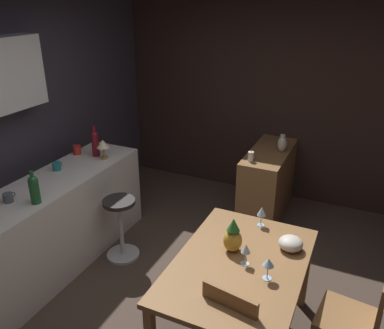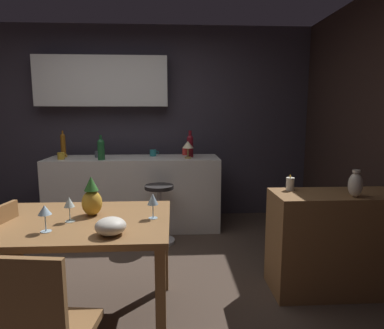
{
  "view_description": "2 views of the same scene",
  "coord_description": "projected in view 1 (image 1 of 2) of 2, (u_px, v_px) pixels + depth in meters",
  "views": [
    {
      "loc": [
        -2.3,
        -1.05,
        2.52
      ],
      "look_at": [
        0.79,
        0.38,
        1.02
      ],
      "focal_mm": 36.85,
      "sensor_mm": 36.0,
      "label": 1
    },
    {
      "loc": [
        0.62,
        -2.6,
        1.45
      ],
      "look_at": [
        0.78,
        0.33,
        0.99
      ],
      "focal_mm": 31.26,
      "sensor_mm": 36.0,
      "label": 2
    }
  ],
  "objects": [
    {
      "name": "wine_glass_left",
      "position": [
        246.0,
        249.0,
        2.76
      ],
      "size": [
        0.07,
        0.07,
        0.17
      ],
      "color": "silver",
      "rests_on": "dining_table"
    },
    {
      "name": "bar_stool",
      "position": [
        121.0,
        227.0,
        3.96
      ],
      "size": [
        0.34,
        0.34,
        0.66
      ],
      "color": "#262323",
      "rests_on": "ground_plane"
    },
    {
      "name": "pillar_candle_tall",
      "position": [
        251.0,
        156.0,
        4.3
      ],
      "size": [
        0.07,
        0.07,
        0.13
      ],
      "color": "white",
      "rests_on": "sideboard_cabinet"
    },
    {
      "name": "sideboard_cabinet",
      "position": [
        267.0,
        182.0,
        4.76
      ],
      "size": [
        1.1,
        0.44,
        0.82
      ],
      "primitive_type": "cube",
      "color": "olive",
      "rests_on": "ground_plane"
    },
    {
      "name": "fruit_bowl",
      "position": [
        291.0,
        243.0,
        2.95
      ],
      "size": [
        0.18,
        0.18,
        0.1
      ],
      "primitive_type": "ellipsoid",
      "color": "beige",
      "rests_on": "dining_table"
    },
    {
      "name": "chair_by_doorway",
      "position": [
        359.0,
        318.0,
        2.68
      ],
      "size": [
        0.45,
        0.45,
        0.9
      ],
      "color": "olive",
      "rests_on": "ground_plane"
    },
    {
      "name": "cup_teal",
      "position": [
        57.0,
        166.0,
        3.89
      ],
      "size": [
        0.12,
        0.08,
        0.08
      ],
      "color": "teal",
      "rests_on": "kitchen_counter"
    },
    {
      "name": "pineapple_centerpiece",
      "position": [
        233.0,
        237.0,
        2.91
      ],
      "size": [
        0.14,
        0.14,
        0.28
      ],
      "color": "gold",
      "rests_on": "dining_table"
    },
    {
      "name": "vase_ceramic_ivory",
      "position": [
        282.0,
        144.0,
        4.53
      ],
      "size": [
        0.1,
        0.1,
        0.21
      ],
      "color": "beige",
      "rests_on": "sideboard_cabinet"
    },
    {
      "name": "dining_table",
      "position": [
        239.0,
        272.0,
        2.86
      ],
      "size": [
        1.32,
        0.9,
        0.74
      ],
      "color": "olive",
      "rests_on": "ground_plane"
    },
    {
      "name": "wine_bottle_green",
      "position": [
        34.0,
        188.0,
        3.25
      ],
      "size": [
        0.08,
        0.08,
        0.29
      ],
      "color": "#1E592D",
      "rests_on": "kitchen_counter"
    },
    {
      "name": "wine_bottle_ruby",
      "position": [
        95.0,
        142.0,
        4.18
      ],
      "size": [
        0.08,
        0.08,
        0.33
      ],
      "color": "maroon",
      "rests_on": "kitchen_counter"
    },
    {
      "name": "cup_red",
      "position": [
        77.0,
        150.0,
        4.27
      ],
      "size": [
        0.12,
        0.08,
        0.1
      ],
      "color": "red",
      "rests_on": "kitchen_counter"
    },
    {
      "name": "wine_glass_center",
      "position": [
        268.0,
        263.0,
        2.62
      ],
      "size": [
        0.08,
        0.08,
        0.17
      ],
      "color": "silver",
      "rests_on": "dining_table"
    },
    {
      "name": "wine_glass_right",
      "position": [
        262.0,
        212.0,
        3.23
      ],
      "size": [
        0.07,
        0.07,
        0.17
      ],
      "color": "silver",
      "rests_on": "dining_table"
    },
    {
      "name": "cup_slate",
      "position": [
        8.0,
        198.0,
        3.3
      ],
      "size": [
        0.12,
        0.08,
        0.08
      ],
      "color": "#515660",
      "rests_on": "kitchen_counter"
    },
    {
      "name": "kitchen_counter",
      "position": [
        56.0,
        223.0,
        3.85
      ],
      "size": [
        2.1,
        0.6,
        0.9
      ],
      "primitive_type": "cube",
      "color": "silver",
      "rests_on": "ground_plane"
    },
    {
      "name": "wall_side_right",
      "position": [
        255.0,
        96.0,
        5.04
      ],
      "size": [
        0.1,
        4.4,
        2.6
      ],
      "primitive_type": "cube",
      "color": "#33231E",
      "rests_on": "ground_plane"
    },
    {
      "name": "counter_lamp",
      "position": [
        103.0,
        145.0,
        4.11
      ],
      "size": [
        0.13,
        0.13,
        0.21
      ],
      "color": "#A58447",
      "rests_on": "kitchen_counter"
    },
    {
      "name": "ground_plane",
      "position": [
        193.0,
        317.0,
        3.33
      ],
      "size": [
        9.0,
        9.0,
        0.0
      ],
      "primitive_type": "plane",
      "color": "#47382D"
    }
  ]
}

